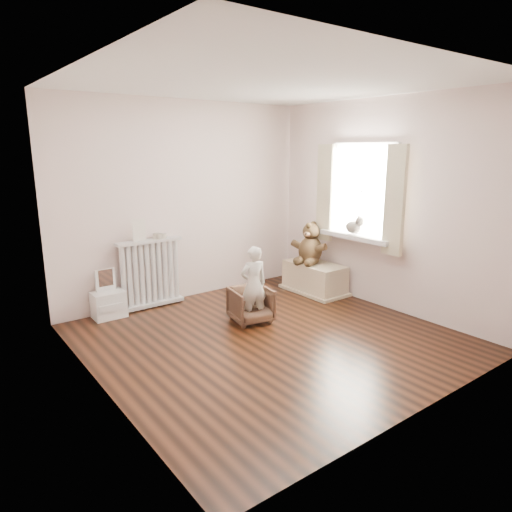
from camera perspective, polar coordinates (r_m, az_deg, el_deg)
floor at (r=5.00m, az=1.75°, el=-10.17°), size 3.60×3.60×0.01m
ceiling at (r=4.62m, az=2.00°, el=20.88°), size 3.60×3.60×0.01m
back_wall at (r=6.13m, az=-8.80°, el=6.71°), size 3.60×0.02×2.60m
front_wall at (r=3.44m, az=20.98°, el=0.81°), size 3.60×0.02×2.60m
left_wall at (r=3.79m, az=-19.88°, el=1.98°), size 0.02×3.60×2.60m
right_wall at (r=5.92m, az=15.66°, el=6.14°), size 0.02×3.60×2.60m
window at (r=6.06m, az=13.26°, el=7.86°), size 0.03×0.90×1.10m
window_sill at (r=6.07m, az=12.42°, el=2.38°), size 0.22×1.10×0.06m
curtain_left at (r=5.63m, az=16.96°, el=6.63°), size 0.06×0.26×1.30m
curtain_right at (r=6.36m, az=8.63°, el=7.77°), size 0.06×0.26×1.30m
radiator at (r=5.94m, az=-13.01°, el=-2.65°), size 0.83×0.16×0.88m
paper_doll at (r=5.76m, az=-14.42°, el=3.17°), size 0.16×0.01×0.27m
tin_a at (r=5.87m, az=-12.24°, el=2.45°), size 0.11×0.11×0.07m
tin_b at (r=5.90m, az=-11.58°, el=2.47°), size 0.10×0.10×0.05m
toy_vanity at (r=5.75m, az=-18.02°, el=-4.70°), size 0.37×0.27×0.59m
armchair at (r=5.36m, az=-0.63°, el=-6.12°), size 0.51×0.52×0.41m
child at (r=5.24m, az=-0.32°, el=-3.57°), size 0.36×0.27×0.90m
toy_bench at (r=6.51m, az=7.33°, el=-2.74°), size 0.46×0.87×0.41m
teddy_bear at (r=6.44m, az=6.83°, el=1.41°), size 0.56×0.50×0.57m
plush_cat at (r=6.07m, az=12.13°, el=3.64°), size 0.23×0.32×0.25m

